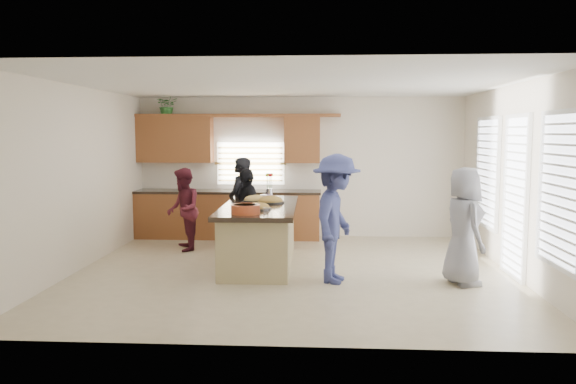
# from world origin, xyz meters

# --- Properties ---
(floor) EXTENTS (6.50, 6.50, 0.00)m
(floor) POSITION_xyz_m (0.00, 0.00, 0.00)
(floor) COLOR beige
(floor) RESTS_ON ground
(room_shell) EXTENTS (6.52, 6.02, 2.81)m
(room_shell) POSITION_xyz_m (0.00, 0.00, 1.90)
(room_shell) COLOR silver
(room_shell) RESTS_ON ground
(back_cabinetry) EXTENTS (4.08, 0.66, 2.46)m
(back_cabinetry) POSITION_xyz_m (-1.47, 2.73, 0.91)
(back_cabinetry) COLOR brown
(back_cabinetry) RESTS_ON ground
(right_wall_glazing) EXTENTS (0.06, 4.00, 2.25)m
(right_wall_glazing) POSITION_xyz_m (3.22, -0.13, 1.34)
(right_wall_glazing) COLOR white
(right_wall_glazing) RESTS_ON ground
(island) EXTENTS (1.19, 2.72, 0.95)m
(island) POSITION_xyz_m (-0.55, 0.48, 0.45)
(island) COLOR tan
(island) RESTS_ON ground
(platter_front) EXTENTS (0.39, 0.39, 0.16)m
(platter_front) POSITION_xyz_m (-0.51, -0.04, 0.98)
(platter_front) COLOR black
(platter_front) RESTS_ON island
(platter_mid) EXTENTS (0.44, 0.44, 0.18)m
(platter_mid) POSITION_xyz_m (-0.39, 0.76, 0.98)
(platter_mid) COLOR black
(platter_mid) RESTS_ON island
(platter_back) EXTENTS (0.41, 0.41, 0.17)m
(platter_back) POSITION_xyz_m (-0.67, 0.93, 0.98)
(platter_back) COLOR black
(platter_back) RESTS_ON island
(salad_bowl) EXTENTS (0.41, 0.41, 0.13)m
(salad_bowl) POSITION_xyz_m (-0.64, -0.52, 1.02)
(salad_bowl) COLOR #BF4923
(salad_bowl) RESTS_ON island
(clear_cup) EXTENTS (0.08, 0.08, 0.09)m
(clear_cup) POSITION_xyz_m (-0.35, -0.52, 1.00)
(clear_cup) COLOR white
(clear_cup) RESTS_ON island
(plate_stack) EXTENTS (0.23, 0.23, 0.05)m
(plate_stack) POSITION_xyz_m (-0.54, 1.53, 0.97)
(plate_stack) COLOR #B88ECF
(plate_stack) RESTS_ON island
(flower_vase) EXTENTS (0.14, 0.14, 0.43)m
(flower_vase) POSITION_xyz_m (-0.49, 1.55, 1.18)
(flower_vase) COLOR silver
(flower_vase) RESTS_ON island
(potted_plant) EXTENTS (0.50, 0.46, 0.46)m
(potted_plant) POSITION_xyz_m (-2.64, 2.82, 2.63)
(potted_plant) COLOR #327830
(potted_plant) RESTS_ON back_cabinetry
(woman_left_back) EXTENTS (0.53, 0.68, 1.65)m
(woman_left_back) POSITION_xyz_m (-1.03, 1.69, 0.82)
(woman_left_back) COLOR black
(woman_left_back) RESTS_ON ground
(woman_left_mid) EXTENTS (0.75, 0.85, 1.47)m
(woman_left_mid) POSITION_xyz_m (-2.01, 1.42, 0.74)
(woman_left_mid) COLOR #571A26
(woman_left_mid) RESTS_ON ground
(woman_left_front) EXTENTS (0.75, 0.94, 1.49)m
(woman_left_front) POSITION_xyz_m (-0.84, 1.14, 0.74)
(woman_left_front) COLOR black
(woman_left_front) RESTS_ON ground
(woman_right_back) EXTENTS (0.94, 1.29, 1.80)m
(woman_right_back) POSITION_xyz_m (0.64, -0.56, 0.90)
(woman_right_back) COLOR navy
(woman_right_back) RESTS_ON ground
(woman_right_front) EXTENTS (0.68, 0.89, 1.63)m
(woman_right_front) POSITION_xyz_m (2.38, -0.57, 0.81)
(woman_right_front) COLOR gray
(woman_right_front) RESTS_ON ground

